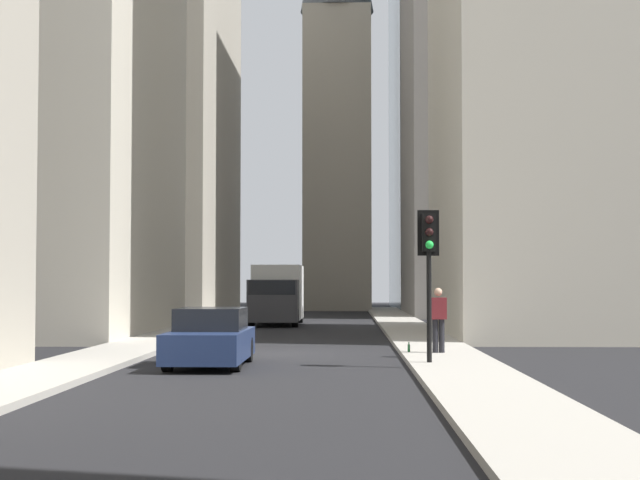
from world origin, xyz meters
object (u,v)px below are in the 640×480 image
at_px(delivery_truck, 277,294).
at_px(sedan_navy, 210,339).
at_px(pedestrian, 438,317).
at_px(discarded_bottle, 409,348).
at_px(traffic_light_foreground, 429,250).

xyz_separation_m(delivery_truck, sedan_navy, (-22.59, -0.00, -0.80)).
distance_m(pedestrian, discarded_bottle, 1.18).
bearing_deg(discarded_bottle, pedestrian, -107.08).
xyz_separation_m(traffic_light_foreground, discarded_bottle, (3.39, 0.27, -2.56)).
bearing_deg(delivery_truck, traffic_light_foreground, -167.03).
xyz_separation_m(pedestrian, discarded_bottle, (0.24, 0.78, -0.85)).
bearing_deg(pedestrian, discarded_bottle, 72.92).
distance_m(sedan_navy, pedestrian, 6.46).
bearing_deg(pedestrian, delivery_truck, 16.33).
height_order(sedan_navy, traffic_light_foreground, traffic_light_foreground).
bearing_deg(pedestrian, traffic_light_foreground, 170.75).
xyz_separation_m(sedan_navy, discarded_bottle, (3.05, -5.01, -0.42)).
height_order(pedestrian, discarded_bottle, pedestrian).
relative_size(pedestrian, discarded_bottle, 6.47).
bearing_deg(delivery_truck, discarded_bottle, -165.61).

